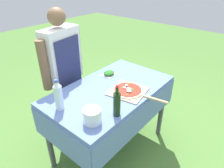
{
  "coord_description": "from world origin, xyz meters",
  "views": [
    {
      "loc": [
        -1.27,
        -1.08,
        1.83
      ],
      "look_at": [
        0.02,
        0.0,
        0.86
      ],
      "focal_mm": 32.0,
      "sensor_mm": 36.0,
      "label": 1
    }
  ],
  "objects": [
    {
      "name": "oil_bottle",
      "position": [
        -0.28,
        -0.3,
        0.93
      ],
      "size": [
        0.06,
        0.06,
        0.28
      ],
      "color": "black",
      "rests_on": "prep_table"
    },
    {
      "name": "prep_table",
      "position": [
        0.0,
        0.0,
        0.7
      ],
      "size": [
        1.29,
        0.75,
        0.82
      ],
      "color": "#607AB7",
      "rests_on": "ground"
    },
    {
      "name": "water_bottle",
      "position": [
        -0.51,
        0.11,
        0.95
      ],
      "size": [
        0.07,
        0.07,
        0.27
      ],
      "color": "silver",
      "rests_on": "prep_table"
    },
    {
      "name": "pizza_on_peel",
      "position": [
        0.06,
        -0.18,
        0.83
      ],
      "size": [
        0.37,
        0.57,
        0.05
      ],
      "rotation": [
        0.0,
        0.0,
        0.17
      ],
      "color": "#D1B27F",
      "rests_on": "prep_table"
    },
    {
      "name": "mixing_tub",
      "position": [
        -0.46,
        -0.21,
        0.88
      ],
      "size": [
        0.14,
        0.14,
        0.12
      ],
      "primitive_type": "cylinder",
      "color": "silver",
      "rests_on": "prep_table"
    },
    {
      "name": "person_cook",
      "position": [
        -0.11,
        0.57,
        0.9
      ],
      "size": [
        0.57,
        0.24,
        1.53
      ],
      "rotation": [
        0.0,
        0.0,
        3.28
      ],
      "color": "#70604C",
      "rests_on": "ground"
    },
    {
      "name": "ground_plane",
      "position": [
        0.0,
        0.0,
        0.0
      ],
      "size": [
        12.0,
        12.0,
        0.0
      ],
      "primitive_type": "plane",
      "color": "#517F38"
    },
    {
      "name": "herb_container",
      "position": [
        0.21,
        0.2,
        0.84
      ],
      "size": [
        0.16,
        0.13,
        0.05
      ],
      "rotation": [
        0.0,
        0.0,
        0.06
      ],
      "color": "silver",
      "rests_on": "prep_table"
    }
  ]
}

